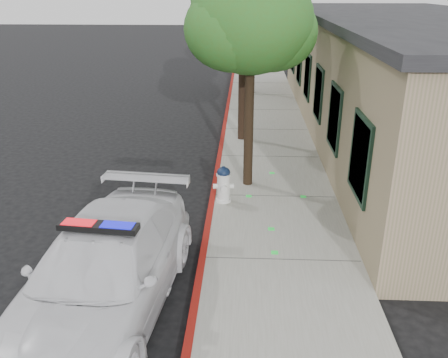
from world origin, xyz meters
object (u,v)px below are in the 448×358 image
(police_car, at_px, (104,271))
(fire_hydrant, at_px, (224,184))
(clapboard_building, at_px, (411,77))
(street_tree_near, at_px, (251,26))

(police_car, distance_m, fire_hydrant, 4.50)
(clapboard_building, relative_size, fire_hydrant, 22.74)
(fire_hydrant, distance_m, street_tree_near, 3.86)
(clapboard_building, xyz_separation_m, fire_hydrant, (-6.34, -6.37, -1.52))
(police_car, distance_m, street_tree_near, 6.75)
(police_car, bearing_deg, fire_hydrant, 72.23)
(fire_hydrant, height_order, street_tree_near, street_tree_near)
(clapboard_building, distance_m, street_tree_near, 8.05)
(police_car, relative_size, fire_hydrant, 6.00)
(clapboard_building, distance_m, fire_hydrant, 9.12)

